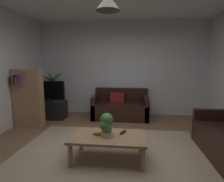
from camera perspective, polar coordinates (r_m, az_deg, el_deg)
name	(u,v)px	position (r m, az deg, el deg)	size (l,w,h in m)	color
floor	(110,155)	(3.33, -0.63, -19.17)	(5.01, 5.34, 0.02)	brown
rug	(108,160)	(3.14, -1.11, -20.61)	(3.26, 2.94, 0.01)	tan
wall_back	(121,69)	(5.64, 2.81, 6.93)	(5.13, 0.06, 2.77)	silver
window_pane	(128,77)	(5.61, 4.83, 4.31)	(1.21, 0.01, 1.08)	white
couch_under_window	(120,108)	(5.28, 2.63, -5.35)	(1.55, 0.82, 0.82)	black
coffee_table	(108,139)	(3.03, -1.18, -14.58)	(1.18, 0.68, 0.40)	#A87F56
book_on_table_0	(98,134)	(3.06, -4.24, -13.01)	(0.14, 0.12, 0.02)	#B22D2D
book_on_table_1	(99,132)	(3.04, -4.19, -12.62)	(0.11, 0.08, 0.02)	gold
remote_on_table_0	(123,132)	(3.11, 3.42, -12.63)	(0.05, 0.16, 0.02)	black
potted_plant_on_table	(106,125)	(2.91, -1.79, -10.35)	(0.21, 0.22, 0.37)	beige
tv_stand	(50,110)	(5.52, -18.65, -5.45)	(0.90, 0.44, 0.50)	black
tv	(48,91)	(5.41, -19.01, 0.08)	(0.92, 0.16, 0.57)	black
potted_palm_corner	(53,95)	(5.90, -17.72, -1.20)	(0.73, 0.93, 1.34)	beige
bookshelf_corner	(28,98)	(4.89, -24.50, -1.96)	(0.70, 0.31, 1.40)	#A87F56
pendant_lamp	(108,2)	(2.92, -1.31, 25.64)	(0.36, 0.36, 0.49)	black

